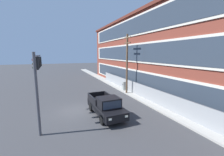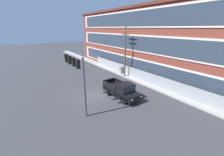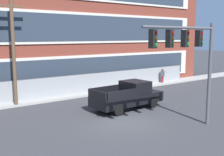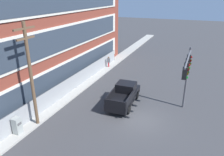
{
  "view_description": "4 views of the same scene",
  "coord_description": "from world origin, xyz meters",
  "px_view_note": "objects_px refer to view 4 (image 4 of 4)",
  "views": [
    {
      "loc": [
        14.92,
        -2.16,
        5.78
      ],
      "look_at": [
        -1.27,
        4.3,
        2.96
      ],
      "focal_mm": 24.0,
      "sensor_mm": 36.0,
      "label": 1
    },
    {
      "loc": [
        15.93,
        -8.28,
        8.34
      ],
      "look_at": [
        0.73,
        1.85,
        2.19
      ],
      "focal_mm": 24.0,
      "sensor_mm": 36.0,
      "label": 2
    },
    {
      "loc": [
        -10.38,
        -12.84,
        5.19
      ],
      "look_at": [
        2.31,
        4.28,
        1.99
      ],
      "focal_mm": 45.0,
      "sensor_mm": 36.0,
      "label": 3
    },
    {
      "loc": [
        -16.1,
        -4.02,
        10.34
      ],
      "look_at": [
        -0.43,
        2.44,
        3.7
      ],
      "focal_mm": 35.0,
      "sensor_mm": 36.0,
      "label": 4
    }
  ],
  "objects_px": {
    "pickup_truck_black": "(124,95)",
    "electrical_cabinet": "(17,126)",
    "traffic_signal_mast": "(187,70)",
    "pedestrian_near_cabinet": "(109,61)",
    "utility_pole_near_corner": "(31,73)"
  },
  "relations": [
    {
      "from": "pickup_truck_black",
      "to": "electrical_cabinet",
      "type": "bearing_deg",
      "value": 143.71
    },
    {
      "from": "pickup_truck_black",
      "to": "pedestrian_near_cabinet",
      "type": "relative_size",
      "value": 3.29
    },
    {
      "from": "pickup_truck_black",
      "to": "electrical_cabinet",
      "type": "distance_m",
      "value": 9.94
    },
    {
      "from": "pedestrian_near_cabinet",
      "to": "pickup_truck_black",
      "type": "bearing_deg",
      "value": -148.9
    },
    {
      "from": "electrical_cabinet",
      "to": "pedestrian_near_cabinet",
      "type": "bearing_deg",
      "value": -0.2
    },
    {
      "from": "traffic_signal_mast",
      "to": "pedestrian_near_cabinet",
      "type": "bearing_deg",
      "value": 48.53
    },
    {
      "from": "traffic_signal_mast",
      "to": "utility_pole_near_corner",
      "type": "bearing_deg",
      "value": 118.46
    },
    {
      "from": "traffic_signal_mast",
      "to": "electrical_cabinet",
      "type": "distance_m",
      "value": 14.21
    },
    {
      "from": "electrical_cabinet",
      "to": "pickup_truck_black",
      "type": "bearing_deg",
      "value": -36.29
    },
    {
      "from": "utility_pole_near_corner",
      "to": "pedestrian_near_cabinet",
      "type": "height_order",
      "value": "utility_pole_near_corner"
    },
    {
      "from": "traffic_signal_mast",
      "to": "utility_pole_near_corner",
      "type": "distance_m",
      "value": 12.46
    },
    {
      "from": "pickup_truck_black",
      "to": "pedestrian_near_cabinet",
      "type": "height_order",
      "value": "pickup_truck_black"
    },
    {
      "from": "traffic_signal_mast",
      "to": "utility_pole_near_corner",
      "type": "relative_size",
      "value": 0.7
    },
    {
      "from": "electrical_cabinet",
      "to": "traffic_signal_mast",
      "type": "bearing_deg",
      "value": -56.27
    },
    {
      "from": "traffic_signal_mast",
      "to": "pickup_truck_black",
      "type": "height_order",
      "value": "traffic_signal_mast"
    }
  ]
}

